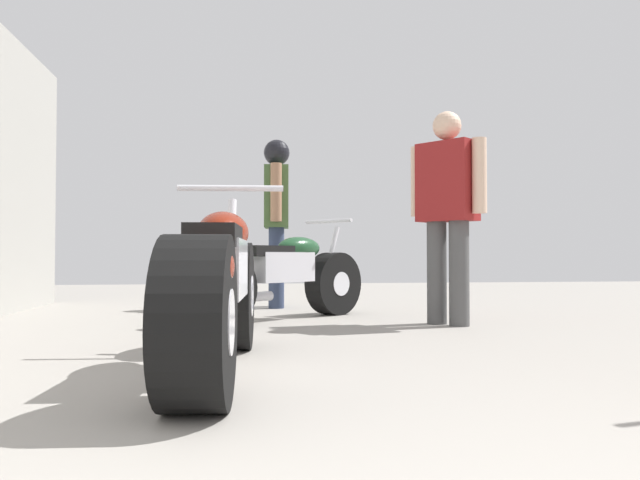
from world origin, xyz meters
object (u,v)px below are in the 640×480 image
motorcycle_black_naked (279,277)px  mechanic_with_helmet (277,207)px  motorcycle_maroon_cruiser (217,290)px  mechanic_in_blue (447,204)px

motorcycle_black_naked → mechanic_with_helmet: (0.06, 1.29, 0.69)m
motorcycle_maroon_cruiser → mechanic_with_helmet: bearing=82.1°
mechanic_with_helmet → mechanic_in_blue: bearing=-55.7°
motorcycle_maroon_cruiser → mechanic_with_helmet: size_ratio=1.15×
mechanic_in_blue → motorcycle_maroon_cruiser: bearing=-134.3°
motorcycle_maroon_cruiser → mechanic_with_helmet: 3.67m
mechanic_in_blue → motorcycle_black_naked: bearing=158.4°
motorcycle_maroon_cruiser → mechanic_in_blue: bearing=45.7°
mechanic_in_blue → mechanic_with_helmet: (-1.23, 1.80, 0.11)m
mechanic_in_blue → mechanic_with_helmet: bearing=124.3°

